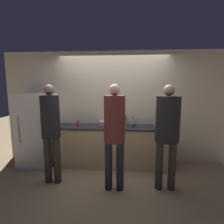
{
  "coord_description": "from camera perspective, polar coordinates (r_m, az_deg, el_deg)",
  "views": [
    {
      "loc": [
        0.29,
        -3.47,
        1.79
      ],
      "look_at": [
        0.0,
        0.13,
        1.27
      ],
      "focal_mm": 28.0,
      "sensor_mm": 36.0,
      "label": 1
    }
  ],
  "objects": [
    {
      "name": "ground_plane",
      "position": [
        3.92,
        -0.16,
        -19.0
      ],
      "size": [
        14.0,
        14.0,
        0.0
      ],
      "primitive_type": "plane",
      "color": "#9E8460"
    },
    {
      "name": "wall_back",
      "position": [
        4.13,
        0.53,
        1.36
      ],
      "size": [
        5.2,
        0.06,
        2.6
      ],
      "color": "beige",
      "rests_on": "ground_plane"
    },
    {
      "name": "counter",
      "position": [
        4.04,
        0.23,
        -11.01
      ],
      "size": [
        2.55,
        0.6,
        0.92
      ],
      "color": "beige",
      "rests_on": "ground_plane"
    },
    {
      "name": "refrigerator",
      "position": [
        4.35,
        -23.18,
        -5.3
      ],
      "size": [
        0.74,
        0.7,
        1.65
      ],
      "color": "white",
      "rests_on": "ground_plane"
    },
    {
      "name": "person_left",
      "position": [
        3.37,
        -19.37,
        -4.36
      ],
      "size": [
        0.33,
        0.33,
        1.83
      ],
      "color": "#38332D",
      "rests_on": "ground_plane"
    },
    {
      "name": "person_center",
      "position": [
        2.94,
        0.81,
        -5.32
      ],
      "size": [
        0.36,
        0.36,
        1.84
      ],
      "color": "#232838",
      "rests_on": "ground_plane"
    },
    {
      "name": "person_right",
      "position": [
        3.1,
        17.62,
        -4.61
      ],
      "size": [
        0.4,
        0.4,
        1.83
      ],
      "color": "#38332D",
      "rests_on": "ground_plane"
    },
    {
      "name": "fruit_bowl",
      "position": [
        4.05,
        -1.93,
        -3.51
      ],
      "size": [
        0.32,
        0.32,
        0.14
      ],
      "color": "beige",
      "rests_on": "counter"
    },
    {
      "name": "utensil_crock",
      "position": [
        4.07,
        6.73,
        -3.32
      ],
      "size": [
        0.11,
        0.11,
        0.23
      ],
      "color": "silver",
      "rests_on": "counter"
    },
    {
      "name": "bottle_red",
      "position": [
        3.99,
        -11.05,
        -3.74
      ],
      "size": [
        0.05,
        0.05,
        0.14
      ],
      "color": "red",
      "rests_on": "counter"
    },
    {
      "name": "bottle_clear",
      "position": [
        3.95,
        14.1,
        -3.4
      ],
      "size": [
        0.06,
        0.06,
        0.24
      ],
      "color": "silver",
      "rests_on": "counter"
    },
    {
      "name": "cup_blue",
      "position": [
        3.85,
        6.97,
        -4.36
      ],
      "size": [
        0.09,
        0.09,
        0.08
      ],
      "color": "#335184",
      "rests_on": "counter"
    },
    {
      "name": "cup_yellow",
      "position": [
        3.86,
        -0.24,
        -4.04
      ],
      "size": [
        0.07,
        0.07,
        0.1
      ],
      "color": "gold",
      "rests_on": "counter"
    },
    {
      "name": "potted_plant",
      "position": [
        4.03,
        3.67,
        -2.29
      ],
      "size": [
        0.16,
        0.16,
        0.26
      ],
      "color": "beige",
      "rests_on": "counter"
    }
  ]
}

